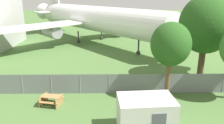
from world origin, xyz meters
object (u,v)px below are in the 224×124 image
airplane (94,19)px  tree_near_hangar (171,45)px  portable_cabin (145,115)px  tree_behind_benches (206,25)px  picnic_bench_near_cabin (51,99)px

airplane → tree_near_hangar: 23.64m
airplane → tree_near_hangar: bearing=-20.1°
portable_cabin → tree_behind_benches: size_ratio=0.42×
picnic_bench_near_cabin → tree_near_hangar: 10.59m
tree_near_hangar → picnic_bench_near_cabin: bearing=-171.6°
picnic_bench_near_cabin → airplane: bearing=85.4°
airplane → tree_near_hangar: size_ratio=5.55×
portable_cabin → tree_near_hangar: 6.74m
airplane → portable_cabin: airplane is taller
portable_cabin → tree_behind_benches: (7.43, 9.67, 4.40)m
portable_cabin → picnic_bench_near_cabin: portable_cabin is taller
tree_near_hangar → tree_behind_benches: tree_behind_benches is taller
picnic_bench_near_cabin → tree_near_hangar: bearing=8.4°
portable_cabin → picnic_bench_near_cabin: (-6.92, 3.72, -0.72)m
portable_cabin → tree_near_hangar: size_ratio=0.56×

